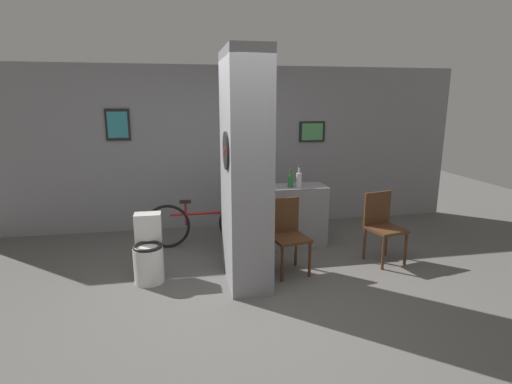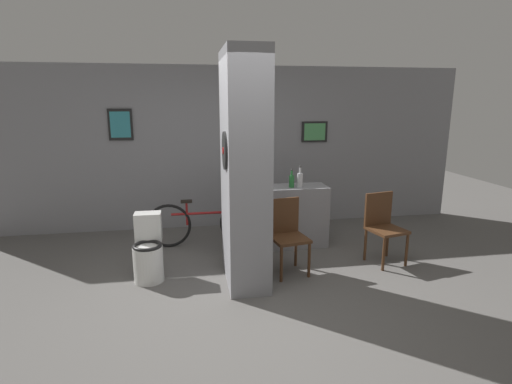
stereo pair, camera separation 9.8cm
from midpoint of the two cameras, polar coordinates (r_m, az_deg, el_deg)
The scene contains 10 objects.
ground_plane at distance 4.42m, azimuth -0.20°, elevation -14.90°, with size 14.00×14.00×0.00m, color #5B5956.
wall_back at distance 6.56m, azimuth -4.06°, elevation 6.28°, with size 8.00×0.09×2.60m.
pillar_center at distance 4.47m, azimuth -1.04°, elevation 3.14°, with size 0.48×1.01×2.60m.
counter_shelf at distance 5.72m, azimuth 3.37°, elevation -3.56°, with size 1.45×0.44×0.88m.
toilet at distance 4.87m, azimuth -14.57°, elevation -8.32°, with size 0.34×0.50×0.76m.
chair_near_pillar at distance 4.88m, azimuth 4.98°, elevation -5.76°, with size 0.48×0.48×0.90m.
chair_by_doorway at distance 5.43m, azimuth 18.22°, elevation -4.42°, with size 0.49×0.49×0.90m.
bicycle at distance 5.82m, azimuth -6.71°, elevation -4.41°, with size 1.68×0.42×0.69m.
bottle_tall at distance 5.59m, azimuth 6.79°, elevation 1.81°, with size 0.08×0.08×0.31m.
bottle_short at distance 5.58m, azimuth 5.61°, elevation 1.63°, with size 0.07×0.07×0.26m.
Camera 2 is at (-0.60, -3.86, 2.07)m, focal length 28.00 mm.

